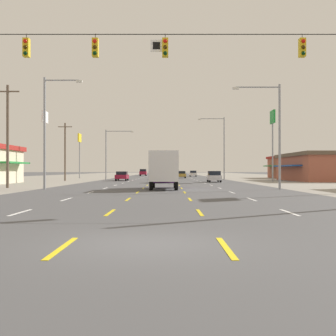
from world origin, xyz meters
The scene contains 26 objects.
ground_plane centered at (0.00, 66.00, 0.00)m, with size 572.00×572.00×0.00m, color #4C4C4F.
lot_apron_left centered at (-24.75, 66.00, 0.00)m, with size 28.00×440.00×0.01m, color gray.
lot_apron_right centered at (24.75, 66.00, 0.00)m, with size 28.00×440.00×0.01m, color gray.
lane_markings centered at (0.00, 104.50, 0.01)m, with size 10.64×227.60×0.01m.
signal_span_wire centered at (-0.12, 11.60, 5.58)m, with size 25.67×0.53×9.58m.
box_truck_center_turn_nearest centered at (0.16, 27.61, 1.84)m, with size 2.40×7.20×3.23m.
sedan_center_turn_near centered at (-0.20, 46.25, 0.76)m, with size 1.80×4.50×1.46m.
hatchback_far_right_mid centered at (6.91, 49.42, 0.78)m, with size 1.72×3.90×1.54m.
sedan_far_left_midfar centered at (-6.76, 57.57, 0.76)m, with size 1.80×4.50×1.46m.
sedan_center_turn_far centered at (-0.17, 65.15, 0.76)m, with size 1.80×4.50×1.46m.
sedan_inner_right_farther centered at (3.31, 79.44, 0.76)m, with size 1.80×4.50×1.46m.
sedan_inner_right_farthest centered at (3.71, 94.45, 0.76)m, with size 1.80×4.50×1.46m.
suv_center_turn_distant_a centered at (-0.05, 100.25, 1.03)m, with size 1.98×4.90×1.98m.
hatchback_far_right_distant_b centered at (7.03, 101.11, 0.78)m, with size 1.72×3.90×1.54m.
suv_far_left_distant_c centered at (-6.80, 115.57, 1.03)m, with size 1.98×4.90×1.98m.
storefront_right_row_1 centered at (25.59, 56.94, 2.19)m, with size 13.56×17.74×4.33m.
storefront_right_row_2 centered at (28.91, 78.29, 2.33)m, with size 14.19×14.28×4.61m.
pole_sign_left_row_1 centered at (-16.01, 47.41, 7.33)m, with size 0.24×2.35×9.58m.
pole_sign_left_row_2 centered at (-17.59, 77.38, 7.14)m, with size 0.24×2.65×9.12m.
pole_sign_right_row_1 centered at (15.47, 51.16, 7.83)m, with size 0.24×2.29×10.20m.
streetlight_left_row_0 centered at (-9.85, 27.09, 5.52)m, with size 3.36×0.26×9.68m.
streetlight_right_row_0 centered at (9.71, 27.09, 5.30)m, with size 4.15×0.26×9.08m.
streetlight_left_row_1 centered at (-9.56, 63.39, 5.13)m, with size 4.87×0.26×8.61m.
streetlight_right_row_1 centered at (9.70, 63.39, 6.22)m, with size 4.58×0.26×10.75m.
utility_pole_left_row_0 centered at (-14.45, 30.04, 5.00)m, with size 2.20×0.26×9.60m.
utility_pole_left_row_1 centered at (-15.53, 56.61, 4.70)m, with size 2.20×0.26×9.01m.
Camera 1 is at (0.51, -9.58, 1.66)m, focal length 45.53 mm.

